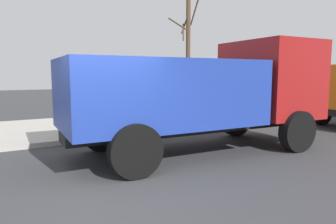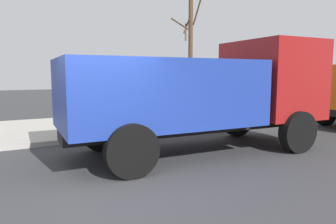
% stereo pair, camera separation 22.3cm
% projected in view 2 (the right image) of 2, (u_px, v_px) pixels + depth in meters
% --- Properties ---
extents(ground_plane, '(80.00, 80.00, 0.00)m').
position_uv_depth(ground_plane, '(105.00, 189.00, 5.60)').
color(ground_plane, '#38383A').
extents(sidewalk_curb, '(36.00, 5.00, 0.15)m').
position_uv_depth(sidewalk_curb, '(52.00, 129.00, 11.26)').
color(sidewalk_curb, '#ADA89E').
rests_on(sidewalk_curb, ground).
extents(fire_hydrant, '(0.23, 0.51, 0.77)m').
position_uv_depth(fire_hydrant, '(82.00, 118.00, 10.53)').
color(fire_hydrant, yellow).
rests_on(fire_hydrant, sidewalk_curb).
extents(loose_tire, '(1.25, 0.48, 1.23)m').
position_uv_depth(loose_tire, '(93.00, 114.00, 10.26)').
color(loose_tire, black).
rests_on(loose_tire, sidewalk_curb).
extents(stop_sign, '(0.76, 0.08, 2.14)m').
position_uv_depth(stop_sign, '(176.00, 86.00, 11.50)').
color(stop_sign, gray).
rests_on(stop_sign, sidewalk_curb).
extents(dump_truck_blue, '(7.10, 3.03, 3.00)m').
position_uv_depth(dump_truck_blue, '(205.00, 91.00, 8.20)').
color(dump_truck_blue, '#1E3899').
rests_on(dump_truck_blue, ground).
extents(bare_tree, '(1.07, 1.16, 5.89)m').
position_uv_depth(bare_tree, '(190.00, 46.00, 12.74)').
color(bare_tree, '#4C3823').
rests_on(bare_tree, sidewalk_curb).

